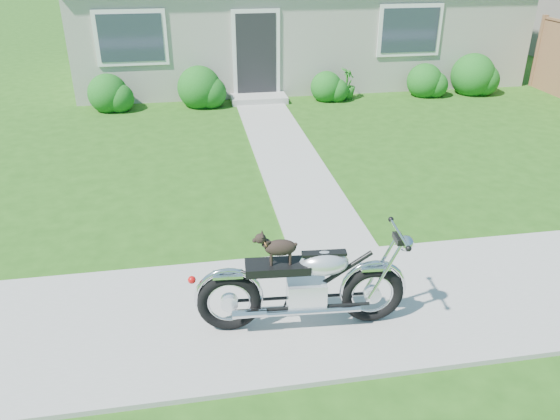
# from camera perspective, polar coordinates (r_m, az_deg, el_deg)

# --- Properties ---
(ground) EXTENTS (80.00, 80.00, 0.00)m
(ground) POSITION_cam_1_polar(r_m,az_deg,el_deg) (6.96, 20.39, -7.76)
(ground) COLOR #235114
(ground) RESTS_ON ground
(sidewalk) EXTENTS (24.00, 2.20, 0.04)m
(sidewalk) POSITION_cam_1_polar(r_m,az_deg,el_deg) (6.95, 20.41, -7.62)
(sidewalk) COLOR #9E9B93
(sidewalk) RESTS_ON ground
(walkway) EXTENTS (1.20, 8.00, 0.03)m
(walkway) POSITION_cam_1_polar(r_m,az_deg,el_deg) (10.70, 0.42, 6.24)
(walkway) COLOR #9E9B93
(walkway) RESTS_ON ground
(shrub_row) EXTENTS (10.37, 1.14, 1.14)m
(shrub_row) POSITION_cam_1_polar(r_m,az_deg,el_deg) (14.19, 4.40, 13.03)
(shrub_row) COLOR #185E19
(shrub_row) RESTS_ON ground
(potted_plant_left) EXTENTS (0.81, 0.75, 0.75)m
(potted_plant_left) POSITION_cam_1_polar(r_m,az_deg,el_deg) (13.84, -9.15, 12.20)
(potted_plant_left) COLOR #1F5015
(potted_plant_left) RESTS_ON ground
(potted_plant_right) EXTENTS (0.57, 0.57, 0.79)m
(potted_plant_right) POSITION_cam_1_polar(r_m,az_deg,el_deg) (14.41, 6.99, 12.98)
(potted_plant_right) COLOR #22701E
(potted_plant_right) RESTS_ON ground
(motorcycle_with_dog) EXTENTS (2.22, 0.60, 1.12)m
(motorcycle_with_dog) POSITION_cam_1_polar(r_m,az_deg,el_deg) (5.66, 2.77, -7.83)
(motorcycle_with_dog) COLOR black
(motorcycle_with_dog) RESTS_ON sidewalk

